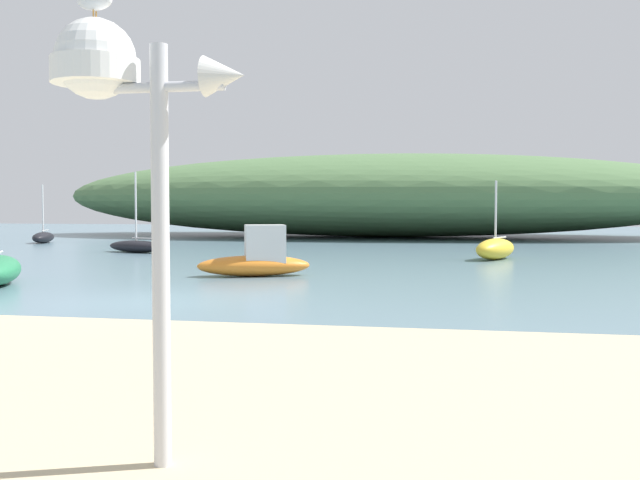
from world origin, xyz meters
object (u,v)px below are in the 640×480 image
at_px(sailboat_east_reach, 43,237).
at_px(sailboat_west_reach, 136,246).
at_px(sailboat_far_left, 495,249).
at_px(mast_structure, 114,91).
at_px(motorboat_outer_mooring, 258,258).

bearing_deg(sailboat_east_reach, sailboat_west_reach, -37.63).
xyz_separation_m(sailboat_east_reach, sailboat_west_reach, (8.43, -6.50, -0.03)).
relative_size(sailboat_east_reach, sailboat_far_left, 1.03).
relative_size(mast_structure, sailboat_far_left, 1.00).
distance_m(sailboat_east_reach, sailboat_far_left, 24.53).
bearing_deg(mast_structure, sailboat_east_reach, 122.82).
xyz_separation_m(mast_structure, sailboat_far_left, (3.67, 22.64, -2.34)).
relative_size(mast_structure, sailboat_east_reach, 0.97).
relative_size(sailboat_east_reach, motorboat_outer_mooring, 0.94).
distance_m(mast_structure, sailboat_east_reach, 36.25).
distance_m(sailboat_far_left, sailboat_west_reach, 14.89).
bearing_deg(mast_structure, sailboat_west_reach, 115.05).
bearing_deg(mast_structure, sailboat_far_left, 80.79).
height_order(sailboat_east_reach, sailboat_far_left, sailboat_east_reach).
bearing_deg(motorboat_outer_mooring, sailboat_west_reach, 131.33).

